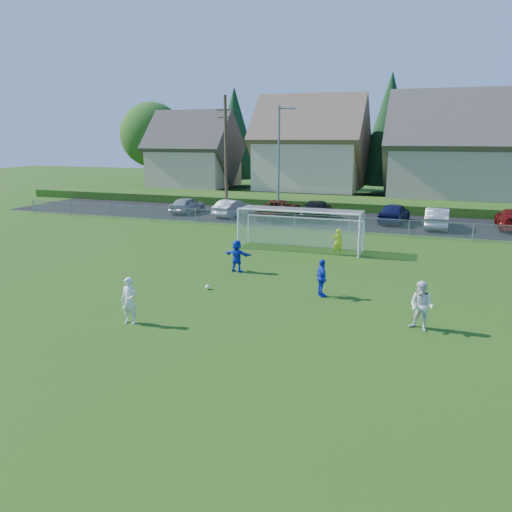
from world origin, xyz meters
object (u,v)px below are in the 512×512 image
at_px(soccer_ball, 208,287).
at_px(player_blue_a, 322,278).
at_px(car_b, 232,208).
at_px(player_blue_b, 237,256).
at_px(player_white_b, 421,306).
at_px(soccer_goal, 301,223).
at_px(player_white_a, 129,301).
at_px(car_a, 187,205).
at_px(car_c, 279,209).
at_px(goalkeeper, 338,242).
at_px(car_e, 394,213).
at_px(car_d, 317,210).
at_px(car_f, 437,218).

distance_m(soccer_ball, player_blue_a, 5.12).
bearing_deg(player_blue_a, car_b, -0.27).
bearing_deg(player_blue_a, player_blue_b, 30.50).
xyz_separation_m(player_white_b, soccer_goal, (-7.30, 11.18, 0.73)).
bearing_deg(player_white_a, soccer_ball, 78.07).
bearing_deg(player_white_a, car_a, 111.86).
bearing_deg(player_blue_b, car_c, -72.29).
bearing_deg(car_b, car_c, -169.30).
distance_m(goalkeeper, car_b, 15.75).
bearing_deg(car_a, player_blue_b, 127.80).
height_order(car_a, car_e, car_e).
distance_m(car_d, soccer_goal, 11.33).
bearing_deg(car_f, player_blue_a, 77.33).
distance_m(car_b, car_f, 16.52).
bearing_deg(player_blue_a, car_c, -10.32).
bearing_deg(player_white_b, soccer_goal, 147.87).
bearing_deg(player_white_a, player_blue_a, 41.80).
bearing_deg(car_e, player_blue_a, 93.22).
relative_size(car_b, car_e, 0.92).
height_order(soccer_ball, car_f, car_f).
bearing_deg(soccer_ball, car_e, 72.94).
xyz_separation_m(player_white_b, goalkeeper, (-4.90, 10.47, -0.12)).
xyz_separation_m(car_e, soccer_goal, (-4.57, -11.54, 0.83)).
relative_size(player_blue_a, goalkeeper, 1.06).
bearing_deg(car_f, car_b, 0.58).
bearing_deg(player_white_a, car_d, 86.32).
distance_m(player_blue_a, car_a, 25.37).
bearing_deg(car_f, player_blue_b, 60.91).
bearing_deg(car_f, car_c, -0.59).
xyz_separation_m(player_blue_a, car_a, (-16.40, 19.36, -0.11)).
height_order(car_a, car_d, car_d).
distance_m(player_blue_a, car_f, 19.44).
height_order(player_blue_b, car_c, player_blue_b).
bearing_deg(car_c, soccer_goal, 113.38).
xyz_separation_m(soccer_ball, goalkeeper, (4.24, 8.65, 0.66)).
xyz_separation_m(player_blue_b, car_c, (-2.91, 16.72, -0.03)).
distance_m(car_a, car_d, 11.67).
relative_size(goalkeeper, car_d, 0.29).
distance_m(player_blue_b, car_b, 17.93).
xyz_separation_m(goalkeeper, car_c, (-7.03, 11.33, 0.01)).
bearing_deg(player_white_a, soccer_goal, 77.95).
xyz_separation_m(player_white_a, car_c, (-1.88, 24.71, -0.09)).
xyz_separation_m(player_blue_a, soccer_goal, (-3.18, 8.60, 0.81)).
height_order(soccer_ball, player_white_a, player_white_a).
relative_size(car_a, car_f, 0.89).
height_order(player_blue_b, goalkeeper, player_blue_b).
height_order(player_white_b, goalkeeper, player_white_b).
height_order(player_white_b, car_a, player_white_b).
relative_size(car_c, car_f, 1.22).
bearing_deg(car_d, soccer_ball, 82.02).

